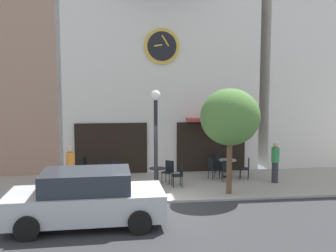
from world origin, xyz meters
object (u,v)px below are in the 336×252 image
(cafe_chair_curbside, at_px, (169,170))
(cafe_chair_under_awning, at_px, (246,167))
(cafe_table_center, at_px, (228,164))
(street_lamp, at_px, (156,142))
(cafe_chair_near_tree, at_px, (114,170))
(pedestrian_green, at_px, (275,162))
(pedestrian_orange, at_px, (71,168))
(cafe_chair_near_lamp, at_px, (86,166))
(street_tree, at_px, (230,117))
(cafe_chair_right_end, at_px, (212,167))
(cafe_table_near_curb, at_px, (158,175))
(parked_car_silver, at_px, (87,198))
(cafe_chair_by_entrance, at_px, (179,173))
(cafe_chair_left_end, at_px, (227,169))
(cafe_chair_facing_street, at_px, (220,162))
(cafe_table_near_door, at_px, (106,167))

(cafe_chair_curbside, height_order, cafe_chair_under_awning, same)
(cafe_table_center, bearing_deg, street_lamp, -146.58)
(cafe_chair_near_tree, height_order, pedestrian_green, pedestrian_green)
(street_lamp, height_order, pedestrian_orange, street_lamp)
(cafe_table_center, relative_size, cafe_chair_curbside, 0.85)
(cafe_chair_near_lamp, height_order, pedestrian_orange, pedestrian_orange)
(street_tree, xyz_separation_m, cafe_chair_right_end, (-0.09, 2.20, -2.27))
(cafe_table_near_curb, relative_size, cafe_chair_under_awning, 0.85)
(cafe_chair_right_end, bearing_deg, cafe_table_near_curb, -156.97)
(pedestrian_green, bearing_deg, parked_car_silver, -151.49)
(cafe_table_near_curb, distance_m, cafe_chair_curbside, 0.86)
(cafe_chair_by_entrance, bearing_deg, cafe_table_center, 29.25)
(cafe_table_near_curb, bearing_deg, street_tree, -24.94)
(cafe_chair_under_awning, height_order, pedestrian_green, pedestrian_green)
(pedestrian_green, bearing_deg, cafe_chair_left_end, 168.87)
(cafe_chair_facing_street, height_order, cafe_chair_near_tree, same)
(street_lamp, bearing_deg, parked_car_silver, -127.73)
(cafe_table_near_curb, distance_m, cafe_chair_near_lamp, 3.46)
(cafe_table_near_curb, bearing_deg, cafe_table_near_door, 140.77)
(cafe_table_near_door, relative_size, cafe_chair_near_tree, 0.80)
(cafe_table_center, height_order, cafe_chair_near_tree, cafe_chair_near_tree)
(cafe_table_near_curb, bearing_deg, pedestrian_green, 2.27)
(street_lamp, distance_m, cafe_chair_left_end, 3.68)
(cafe_chair_right_end, relative_size, cafe_chair_facing_street, 1.00)
(cafe_chair_left_end, bearing_deg, cafe_chair_by_entrance, -165.08)
(cafe_chair_under_awning, distance_m, pedestrian_green, 1.25)
(street_lamp, xyz_separation_m, cafe_chair_near_lamp, (-2.75, 2.77, -1.39))
(cafe_chair_under_awning, bearing_deg, cafe_chair_near_tree, 179.59)
(street_lamp, distance_m, cafe_chair_near_lamp, 4.15)
(cafe_table_center, relative_size, cafe_chair_facing_street, 0.85)
(cafe_chair_left_end, height_order, pedestrian_orange, pedestrian_orange)
(street_tree, xyz_separation_m, cafe_chair_by_entrance, (-1.67, 1.18, -2.27))
(cafe_chair_right_end, distance_m, cafe_chair_under_awning, 1.46)
(cafe_table_near_curb, relative_size, pedestrian_orange, 0.46)
(cafe_table_near_door, relative_size, cafe_chair_facing_street, 0.80)
(cafe_chair_left_end, relative_size, pedestrian_orange, 0.54)
(cafe_table_center, xyz_separation_m, cafe_chair_near_lamp, (-6.09, 0.57, -0.03))
(cafe_chair_curbside, xyz_separation_m, cafe_chair_facing_street, (2.54, 1.48, 0.00))
(pedestrian_orange, bearing_deg, cafe_chair_near_tree, 31.06)
(pedestrian_green, bearing_deg, cafe_table_near_curb, -177.73)
(cafe_chair_curbside, relative_size, cafe_chair_under_awning, 1.00)
(pedestrian_green, bearing_deg, cafe_chair_near_tree, 173.54)
(street_lamp, bearing_deg, cafe_chair_curbside, 67.22)
(cafe_table_near_door, distance_m, cafe_table_center, 5.25)
(cafe_table_near_curb, height_order, cafe_chair_by_entrance, cafe_chair_by_entrance)
(cafe_table_near_door, height_order, cafe_table_near_curb, cafe_table_near_curb)
(cafe_table_near_door, xyz_separation_m, cafe_chair_by_entrance, (2.90, -1.67, 0.02))
(cafe_table_near_door, xyz_separation_m, cafe_chair_under_awning, (5.94, -0.78, 0.02))
(cafe_chair_left_end, bearing_deg, cafe_chair_right_end, 137.73)
(cafe_chair_near_lamp, distance_m, parked_car_silver, 5.65)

